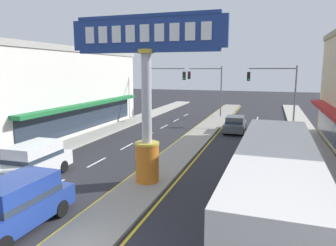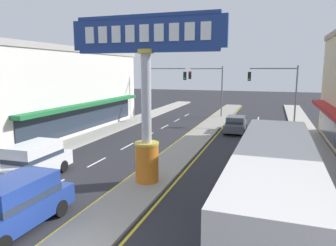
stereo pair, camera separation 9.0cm
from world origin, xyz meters
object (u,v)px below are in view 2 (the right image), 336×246
at_px(traffic_light_right_side, 278,85).
at_px(bus_near_left_lane, 274,185).
at_px(suv_far_right_lane, 15,204).
at_px(traffic_light_median_far, 210,83).
at_px(storefront_left, 41,90).
at_px(sedan_near_right_lane, 236,124).
at_px(traffic_light_left_side, 161,83).
at_px(street_bench, 10,159).
at_px(district_sign, 146,93).
at_px(suv_far_left_oncoming, 33,161).

distance_m(traffic_light_right_side, bus_near_left_lane, 23.09).
relative_size(traffic_light_right_side, suv_far_right_lane, 1.34).
bearing_deg(traffic_light_median_far, traffic_light_right_side, -27.91).
bearing_deg(storefront_left, sedan_near_right_lane, 15.81).
height_order(storefront_left, traffic_light_right_side, storefront_left).
height_order(traffic_light_left_side, street_bench, traffic_light_left_side).
xyz_separation_m(traffic_light_left_side, street_bench, (-2.10, -20.48, -3.60)).
distance_m(traffic_light_median_far, sedan_near_right_lane, 10.39).
relative_size(district_sign, suv_far_right_lane, 1.78).
height_order(district_sign, sedan_near_right_lane, district_sign).
xyz_separation_m(traffic_light_right_side, street_bench, (-14.86, -20.04, -3.60)).
relative_size(traffic_light_left_side, suv_far_left_oncoming, 1.33).
bearing_deg(suv_far_left_oncoming, sedan_near_right_lane, 61.09).
distance_m(district_sign, traffic_light_right_side, 20.67).
bearing_deg(traffic_light_left_side, sedan_near_right_lane, -29.35).
distance_m(district_sign, suv_far_left_oncoming, 7.22).
bearing_deg(sedan_near_right_lane, suv_far_left_oncoming, -118.91).
bearing_deg(bus_near_left_lane, suv_far_right_lane, -164.28).
xyz_separation_m(sedan_near_right_lane, suv_far_left_oncoming, (-8.89, -16.11, 0.20)).
height_order(storefront_left, traffic_light_left_side, storefront_left).
bearing_deg(district_sign, traffic_light_right_side, 72.01).
bearing_deg(traffic_light_left_side, street_bench, -95.85).
xyz_separation_m(bus_near_left_lane, street_bench, (-14.58, 2.93, -1.22)).
bearing_deg(storefront_left, traffic_light_median_far, 46.07).
height_order(traffic_light_right_side, sedan_near_right_lane, traffic_light_right_side).
height_order(traffic_light_right_side, street_bench, traffic_light_right_side).
xyz_separation_m(suv_far_right_lane, bus_near_left_lane, (8.89, 2.50, 0.88)).
xyz_separation_m(traffic_light_left_side, suv_far_left_oncoming, (0.28, -21.27, -3.26)).
height_order(storefront_left, suv_far_right_lane, storefront_left).
bearing_deg(traffic_light_left_side, district_sign, -72.38).
relative_size(traffic_light_left_side, traffic_light_median_far, 1.00).
xyz_separation_m(storefront_left, suv_far_right_lane, (11.96, -15.78, -2.87)).
xyz_separation_m(storefront_left, traffic_light_right_side, (21.13, 9.69, 0.39)).
distance_m(bus_near_left_lane, street_bench, 14.92).
bearing_deg(street_bench, district_sign, 2.58).
relative_size(traffic_light_left_side, street_bench, 3.88).
xyz_separation_m(suv_far_right_lane, street_bench, (-5.68, 5.43, -0.34)).
distance_m(storefront_left, street_bench, 12.52).
bearing_deg(traffic_light_right_side, suv_far_right_lane, -109.82).
distance_m(sedan_near_right_lane, bus_near_left_lane, 18.57).
relative_size(storefront_left, street_bench, 13.14).
xyz_separation_m(traffic_light_median_far, suv_far_left_oncoming, (-4.67, -24.97, -3.21)).
bearing_deg(traffic_light_right_side, suv_far_left_oncoming, -120.93).
relative_size(district_sign, traffic_light_left_side, 1.33).
bearing_deg(traffic_light_left_side, suv_far_left_oncoming, -89.24).
bearing_deg(storefront_left, street_bench, -58.78).
height_order(district_sign, street_bench, district_sign).
distance_m(sedan_near_right_lane, street_bench, 19.02).
distance_m(district_sign, suv_far_right_lane, 7.43).
bearing_deg(suv_far_right_lane, traffic_light_median_far, 87.37).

